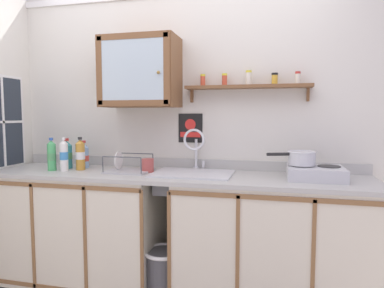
% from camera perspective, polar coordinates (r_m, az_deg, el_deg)
% --- Properties ---
extents(back_wall, '(3.48, 0.07, 2.42)m').
position_cam_1_polar(back_wall, '(2.82, -1.31, 1.21)').
color(back_wall, silver).
rests_on(back_wall, ground).
extents(lower_cabinet_run, '(1.31, 0.60, 0.93)m').
position_cam_1_polar(lower_cabinet_run, '(2.98, -17.98, -13.52)').
color(lower_cabinet_run, black).
rests_on(lower_cabinet_run, ground).
extents(lower_cabinet_run_right, '(1.39, 0.60, 0.93)m').
position_cam_1_polar(lower_cabinet_run_right, '(2.58, 13.58, -16.40)').
color(lower_cabinet_run_right, black).
rests_on(lower_cabinet_run_right, ground).
extents(countertop, '(2.84, 0.62, 0.03)m').
position_cam_1_polar(countertop, '(2.55, -3.16, -5.33)').
color(countertop, '#B2B2AD').
rests_on(countertop, lower_cabinet_run).
extents(backsplash, '(2.84, 0.02, 0.08)m').
position_cam_1_polar(backsplash, '(2.81, -1.49, -3.24)').
color(backsplash, '#B2B2AD').
rests_on(backsplash, countertop).
extents(sink, '(0.58, 0.47, 0.46)m').
position_cam_1_polar(sink, '(2.55, 0.15, -5.57)').
color(sink, silver).
rests_on(sink, countertop).
extents(hot_plate_stove, '(0.37, 0.32, 0.09)m').
position_cam_1_polar(hot_plate_stove, '(2.47, 19.90, -4.55)').
color(hot_plate_stove, silver).
rests_on(hot_plate_stove, countertop).
extents(saucepan, '(0.33, 0.19, 0.10)m').
position_cam_1_polar(saucepan, '(2.47, 17.78, -2.18)').
color(saucepan, silver).
rests_on(saucepan, hot_plate_stove).
extents(bottle_juice_amber_0, '(0.07, 0.07, 0.26)m').
position_cam_1_polar(bottle_juice_amber_0, '(2.86, -18.14, -1.72)').
color(bottle_juice_amber_0, gold).
rests_on(bottle_juice_amber_0, countertop).
extents(bottle_water_blue_1, '(0.08, 0.08, 0.23)m').
position_cam_1_polar(bottle_water_blue_1, '(2.97, -17.62, -1.89)').
color(bottle_water_blue_1, '#8CB7E0').
rests_on(bottle_water_blue_1, countertop).
extents(bottle_opaque_white_2, '(0.06, 0.06, 0.26)m').
position_cam_1_polar(bottle_opaque_white_2, '(2.84, -20.59, -1.80)').
color(bottle_opaque_white_2, white).
rests_on(bottle_opaque_white_2, countertop).
extents(bottle_detergent_teal_3, '(0.09, 0.09, 0.25)m').
position_cam_1_polar(bottle_detergent_teal_3, '(2.98, -20.17, -1.69)').
color(bottle_detergent_teal_3, teal).
rests_on(bottle_detergent_teal_3, countertop).
extents(bottle_soda_green_4, '(0.07, 0.07, 0.26)m').
position_cam_1_polar(bottle_soda_green_4, '(2.89, -22.39, -1.81)').
color(bottle_soda_green_4, '#4CB266').
rests_on(bottle_soda_green_4, countertop).
extents(dish_rack, '(0.33, 0.27, 0.16)m').
position_cam_1_polar(dish_rack, '(2.68, -10.71, -4.15)').
color(dish_rack, '#B2B2B7').
rests_on(dish_rack, countertop).
extents(mug, '(0.10, 0.12, 0.10)m').
position_cam_1_polar(mug, '(2.64, -7.41, -3.54)').
color(mug, '#B24C47').
rests_on(mug, countertop).
extents(wall_cabinet, '(0.60, 0.35, 0.54)m').
position_cam_1_polar(wall_cabinet, '(2.76, -8.61, 11.74)').
color(wall_cabinet, brown).
extents(spice_shelf, '(0.95, 0.14, 0.23)m').
position_cam_1_polar(spice_shelf, '(2.65, 9.29, 9.62)').
color(spice_shelf, brown).
extents(warning_sign, '(0.20, 0.01, 0.23)m').
position_cam_1_polar(warning_sign, '(2.78, -0.26, 2.65)').
color(warning_sign, black).
extents(trash_bin, '(0.29, 0.29, 0.43)m').
position_cam_1_polar(trash_bin, '(2.67, -4.77, -21.30)').
color(trash_bin, '#4C4C51').
rests_on(trash_bin, ground).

